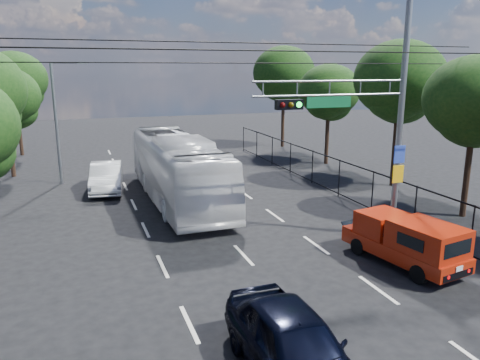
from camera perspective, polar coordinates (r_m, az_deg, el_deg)
name	(u,v)px	position (r m, az deg, el deg)	size (l,w,h in m)	color
lane_markings	(202,210)	(22.83, -4.71, -3.63)	(6.12, 38.00, 0.01)	beige
signal_mast	(375,108)	(18.62, 16.12, 8.46)	(6.43, 0.39, 9.50)	slate
streetlight_left	(59,117)	(29.27, -21.22, 7.16)	(2.09, 0.22, 7.08)	slate
utility_wires	(236,52)	(16.88, -0.52, 15.29)	(22.00, 5.04, 0.74)	black
fence_right	(358,185)	(23.99, 14.24, -0.61)	(0.06, 34.03, 2.00)	black
tree_right_b	(475,106)	(23.29, 26.70, 8.01)	(4.50, 4.50, 7.31)	black
tree_right_c	(399,86)	(28.12, 18.86, 10.80)	(5.10, 5.10, 8.29)	black
tree_right_d	(329,95)	(33.75, 10.79, 10.10)	(4.32, 4.32, 7.02)	black
tree_right_e	(284,77)	(40.90, 5.37, 12.34)	(5.28, 5.28, 8.58)	black
tree_left_d	(6,101)	(32.44, -26.66, 8.56)	(4.20, 4.20, 6.83)	black
tree_left_e	(15,84)	(40.37, -25.76, 10.51)	(4.92, 4.92, 7.99)	black
red_pickup	(405,240)	(17.31, 19.50, -6.86)	(2.41, 4.81, 1.72)	black
navy_hatchback	(294,346)	(10.84, 6.59, -19.49)	(1.92, 4.78, 1.63)	black
white_bus	(178,169)	(24.10, -7.60, 1.36)	(2.84, 12.13, 3.38)	silver
white_van	(106,177)	(27.16, -15.99, 0.35)	(1.65, 4.73, 1.56)	white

